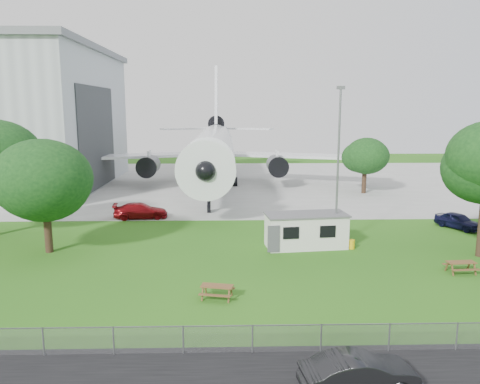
{
  "coord_description": "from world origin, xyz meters",
  "views": [
    {
      "loc": [
        -0.03,
        -28.33,
        10.55
      ],
      "look_at": [
        0.91,
        8.0,
        4.0
      ],
      "focal_mm": 35.0,
      "sensor_mm": 36.0,
      "label": 1
    }
  ],
  "objects_px": {
    "site_cabin": "(306,230)",
    "airliner": "(214,147)",
    "picnic_east": "(460,273)",
    "picnic_west": "(217,298)",
    "car_centre_sedan": "(359,374)"
  },
  "relations": [
    {
      "from": "picnic_west",
      "to": "picnic_east",
      "type": "bearing_deg",
      "value": 25.03
    },
    {
      "from": "site_cabin",
      "to": "picnic_west",
      "type": "xyz_separation_m",
      "value": [
        -6.61,
        -9.74,
        -1.31
      ]
    },
    {
      "from": "site_cabin",
      "to": "car_centre_sedan",
      "type": "height_order",
      "value": "site_cabin"
    },
    {
      "from": "picnic_west",
      "to": "picnic_east",
      "type": "distance_m",
      "value": 16.13
    },
    {
      "from": "airliner",
      "to": "car_centre_sedan",
      "type": "distance_m",
      "value": 49.0
    },
    {
      "from": "site_cabin",
      "to": "airliner",
      "type": "bearing_deg",
      "value": 105.0
    },
    {
      "from": "picnic_east",
      "to": "car_centre_sedan",
      "type": "relative_size",
      "value": 0.41
    },
    {
      "from": "airliner",
      "to": "picnic_west",
      "type": "height_order",
      "value": "airliner"
    },
    {
      "from": "site_cabin",
      "to": "car_centre_sedan",
      "type": "xyz_separation_m",
      "value": [
        -1.09,
        -18.69,
        -0.58
      ]
    },
    {
      "from": "car_centre_sedan",
      "to": "picnic_east",
      "type": "bearing_deg",
      "value": -47.49
    },
    {
      "from": "picnic_east",
      "to": "picnic_west",
      "type": "bearing_deg",
      "value": -170.35
    },
    {
      "from": "airliner",
      "to": "site_cabin",
      "type": "bearing_deg",
      "value": -75.0
    },
    {
      "from": "car_centre_sedan",
      "to": "site_cabin",
      "type": "bearing_deg",
      "value": -12.01
    },
    {
      "from": "site_cabin",
      "to": "picnic_east",
      "type": "relative_size",
      "value": 3.83
    },
    {
      "from": "picnic_west",
      "to": "car_centre_sedan",
      "type": "relative_size",
      "value": 0.41
    }
  ]
}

